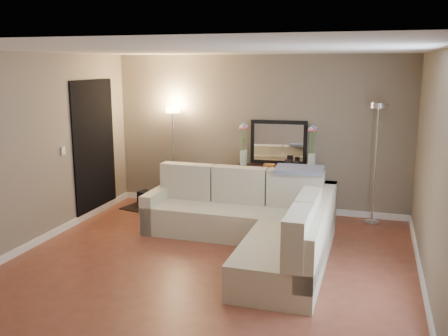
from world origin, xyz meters
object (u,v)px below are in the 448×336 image
(sectional_sofa, at_px, (255,222))
(console_table, at_px, (272,187))
(floor_lamp_unlit, at_px, (377,139))
(floor_lamp_lit, at_px, (173,137))

(sectional_sofa, height_order, console_table, sectional_sofa)
(sectional_sofa, relative_size, floor_lamp_unlit, 1.44)
(console_table, distance_m, floor_lamp_unlit, 1.83)
(console_table, xyz_separation_m, floor_lamp_lit, (-1.76, 0.05, 0.75))
(console_table, relative_size, floor_lamp_lit, 0.78)
(sectional_sofa, distance_m, console_table, 1.57)
(floor_lamp_lit, bearing_deg, floor_lamp_unlit, -1.78)
(sectional_sofa, height_order, floor_lamp_unlit, floor_lamp_unlit)
(sectional_sofa, xyz_separation_m, floor_lamp_lit, (-1.86, 1.62, 0.85))
(sectional_sofa, distance_m, floor_lamp_unlit, 2.35)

